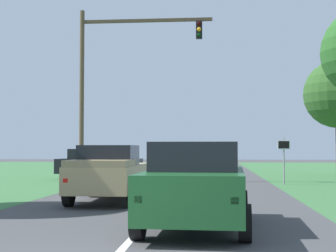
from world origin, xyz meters
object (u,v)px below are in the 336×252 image
object	(u,v)px
red_suv_near	(197,183)
crossing_suv_far	(99,163)
pickup_truck_lead	(110,173)
keep_moving_sign	(284,154)
traffic_light	(112,70)

from	to	relation	value
red_suv_near	crossing_suv_far	distance (m)	17.96
pickup_truck_lead	crossing_suv_far	size ratio (longest dim) A/B	1.06
keep_moving_sign	pickup_truck_lead	bearing A→B (deg)	-128.37
pickup_truck_lead	crossing_suv_far	xyz separation A→B (m)	(-3.05, 11.72, -0.05)
red_suv_near	pickup_truck_lead	bearing A→B (deg)	120.21
traffic_light	keep_moving_sign	bearing A→B (deg)	-6.28
pickup_truck_lead	crossing_suv_far	world-z (taller)	pickup_truck_lead
crossing_suv_far	traffic_light	bearing A→B (deg)	-61.84
pickup_truck_lead	keep_moving_sign	distance (m)	10.94
pickup_truck_lead	crossing_suv_far	bearing A→B (deg)	104.57
traffic_light	crossing_suv_far	xyz separation A→B (m)	(-1.18, 2.20, -4.90)
keep_moving_sign	crossing_suv_far	bearing A→B (deg)	162.24
keep_moving_sign	traffic_light	bearing A→B (deg)	173.72
red_suv_near	traffic_light	xyz separation A→B (m)	(-4.89, 14.71, 4.81)
keep_moving_sign	crossing_suv_far	size ratio (longest dim) A/B	0.48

